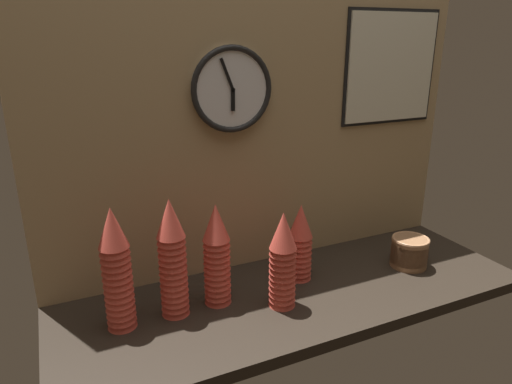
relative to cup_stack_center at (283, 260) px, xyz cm
name	(u,v)px	position (x,y,z in cm)	size (l,w,h in cm)	color
ground_plane	(295,295)	(8.43, 5.91, -18.01)	(160.00, 56.00, 4.00)	black
wall_tiled_back	(263,125)	(8.43, 32.41, 36.49)	(160.00, 3.00, 105.00)	tan
cup_stack_center	(283,260)	(0.00, 0.00, 0.00)	(8.66, 8.66, 32.02)	#DB4C3D
cup_stack_center_right	(300,242)	(13.70, 12.77, -2.00)	(8.66, 8.66, 28.01)	#DB4C3D
cup_stack_center_left	(217,255)	(-18.07, 10.27, 1.00)	(8.66, 8.66, 34.03)	#DB4C3D
cup_stack_left	(172,258)	(-32.32, 9.75, 3.01)	(8.66, 8.66, 38.04)	#DB4C3D
cup_stack_far_left	(117,269)	(-48.63, 9.78, 3.01)	(8.66, 8.66, 38.04)	#DB4C3D
bowl_stack_far_right	(409,251)	(55.85, 3.56, -10.03)	(13.72, 13.72, 11.36)	#996B47
wall_clock	(232,90)	(-4.30, 29.37, 49.61)	(28.44, 2.70, 28.44)	white
menu_board	(391,68)	(62.17, 30.26, 54.72)	(42.58, 1.32, 42.70)	black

